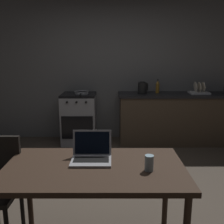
{
  "coord_description": "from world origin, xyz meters",
  "views": [
    {
      "loc": [
        -0.0,
        -2.61,
        1.59
      ],
      "look_at": [
        -0.02,
        0.9,
        0.8
      ],
      "focal_mm": 41.34,
      "sensor_mm": 36.0,
      "label": 1
    }
  ],
  "objects_px": {
    "dining_table": "(96,175)",
    "drinking_glass": "(150,163)",
    "stove_oven": "(80,118)",
    "dish_rack": "(200,91)",
    "bottle_b": "(159,87)",
    "frying_pan": "(83,92)",
    "electric_kettle": "(143,88)",
    "laptop": "(93,155)"
  },
  "relations": [
    {
      "from": "dining_table",
      "to": "drinking_glass",
      "type": "relative_size",
      "value": 11.74
    },
    {
      "from": "stove_oven",
      "to": "drinking_glass",
      "type": "bearing_deg",
      "value": -72.69
    },
    {
      "from": "dish_rack",
      "to": "bottle_b",
      "type": "bearing_deg",
      "value": 173.75
    },
    {
      "from": "frying_pan",
      "to": "dish_rack",
      "type": "bearing_deg",
      "value": 0.76
    },
    {
      "from": "frying_pan",
      "to": "bottle_b",
      "type": "xyz_separation_m",
      "value": [
        1.36,
        0.11,
        0.09
      ]
    },
    {
      "from": "dining_table",
      "to": "drinking_glass",
      "type": "xyz_separation_m",
      "value": [
        0.41,
        -0.08,
        0.13
      ]
    },
    {
      "from": "electric_kettle",
      "to": "frying_pan",
      "type": "distance_m",
      "value": 1.08
    },
    {
      "from": "dining_table",
      "to": "electric_kettle",
      "type": "relative_size",
      "value": 6.42
    },
    {
      "from": "frying_pan",
      "to": "dining_table",
      "type": "bearing_deg",
      "value": -81.49
    },
    {
      "from": "drinking_glass",
      "to": "dish_rack",
      "type": "distance_m",
      "value": 3.08
    },
    {
      "from": "dining_table",
      "to": "drinking_glass",
      "type": "height_order",
      "value": "drinking_glass"
    },
    {
      "from": "electric_kettle",
      "to": "frying_pan",
      "type": "xyz_separation_m",
      "value": [
        -1.08,
        -0.03,
        -0.08
      ]
    },
    {
      "from": "dish_rack",
      "to": "stove_oven",
      "type": "bearing_deg",
      "value": -179.93
    },
    {
      "from": "stove_oven",
      "to": "dining_table",
      "type": "xyz_separation_m",
      "value": [
        0.46,
        -2.72,
        0.22
      ]
    },
    {
      "from": "stove_oven",
      "to": "electric_kettle",
      "type": "bearing_deg",
      "value": 0.13
    },
    {
      "from": "drinking_glass",
      "to": "bottle_b",
      "type": "xyz_separation_m",
      "value": [
        0.55,
        2.87,
        0.21
      ]
    },
    {
      "from": "electric_kettle",
      "to": "bottle_b",
      "type": "relative_size",
      "value": 0.88
    },
    {
      "from": "dining_table",
      "to": "stove_oven",
      "type": "bearing_deg",
      "value": 99.63
    },
    {
      "from": "electric_kettle",
      "to": "bottle_b",
      "type": "xyz_separation_m",
      "value": [
        0.29,
        0.08,
        0.01
      ]
    },
    {
      "from": "laptop",
      "to": "frying_pan",
      "type": "height_order",
      "value": "laptop"
    },
    {
      "from": "bottle_b",
      "to": "electric_kettle",
      "type": "bearing_deg",
      "value": -164.33
    },
    {
      "from": "stove_oven",
      "to": "dish_rack",
      "type": "distance_m",
      "value": 2.21
    },
    {
      "from": "laptop",
      "to": "electric_kettle",
      "type": "distance_m",
      "value": 2.71
    },
    {
      "from": "laptop",
      "to": "frying_pan",
      "type": "distance_m",
      "value": 2.61
    },
    {
      "from": "dining_table",
      "to": "bottle_b",
      "type": "height_order",
      "value": "bottle_b"
    },
    {
      "from": "electric_kettle",
      "to": "bottle_b",
      "type": "height_order",
      "value": "bottle_b"
    },
    {
      "from": "frying_pan",
      "to": "drinking_glass",
      "type": "relative_size",
      "value": 3.7
    },
    {
      "from": "drinking_glass",
      "to": "bottle_b",
      "type": "distance_m",
      "value": 2.93
    },
    {
      "from": "electric_kettle",
      "to": "drinking_glass",
      "type": "relative_size",
      "value": 1.83
    },
    {
      "from": "stove_oven",
      "to": "dining_table",
      "type": "relative_size",
      "value": 0.65
    },
    {
      "from": "laptop",
      "to": "drinking_glass",
      "type": "height_order",
      "value": "laptop"
    },
    {
      "from": "laptop",
      "to": "electric_kettle",
      "type": "height_order",
      "value": "electric_kettle"
    },
    {
      "from": "dining_table",
      "to": "frying_pan",
      "type": "distance_m",
      "value": 2.73
    },
    {
      "from": "stove_oven",
      "to": "drinking_glass",
      "type": "relative_size",
      "value": 7.68
    },
    {
      "from": "electric_kettle",
      "to": "dish_rack",
      "type": "distance_m",
      "value": 1.02
    },
    {
      "from": "drinking_glass",
      "to": "stove_oven",
      "type": "bearing_deg",
      "value": 107.31
    },
    {
      "from": "dining_table",
      "to": "electric_kettle",
      "type": "xyz_separation_m",
      "value": [
        0.67,
        2.72,
        0.33
      ]
    },
    {
      "from": "drinking_glass",
      "to": "dining_table",
      "type": "bearing_deg",
      "value": 169.54
    },
    {
      "from": "laptop",
      "to": "dish_rack",
      "type": "relative_size",
      "value": 0.94
    },
    {
      "from": "stove_oven",
      "to": "dining_table",
      "type": "bearing_deg",
      "value": -80.37
    },
    {
      "from": "stove_oven",
      "to": "dining_table",
      "type": "distance_m",
      "value": 2.76
    },
    {
      "from": "dining_table",
      "to": "bottle_b",
      "type": "bearing_deg",
      "value": 71.07
    }
  ]
}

